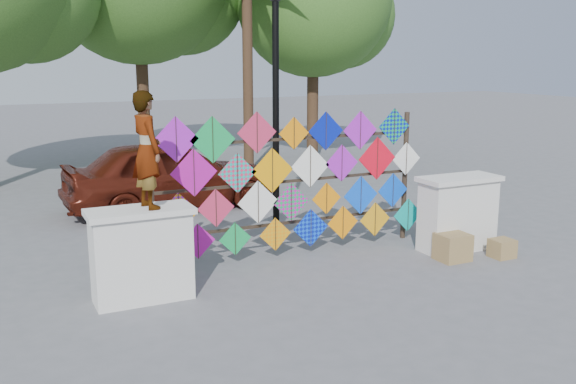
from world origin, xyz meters
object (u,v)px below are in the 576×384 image
object	(u,v)px
sedan	(170,174)
lamppost	(276,89)
vendor_woman	(147,150)
kite_rack	(295,182)

from	to	relation	value
sedan	lamppost	size ratio (longest dim) A/B	1.01
vendor_woman	lamppost	bearing A→B (deg)	-62.91
vendor_woman	lamppost	distance (m)	3.67
kite_rack	sedan	distance (m)	4.28
kite_rack	vendor_woman	distance (m)	2.91
vendor_woman	sedan	world-z (taller)	vendor_woman
kite_rack	vendor_woman	world-z (taller)	vendor_woman
kite_rack	sedan	xyz separation A→B (m)	(-0.97, 4.14, -0.48)
vendor_woman	kite_rack	bearing A→B (deg)	-80.90
kite_rack	lamppost	world-z (taller)	lamppost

